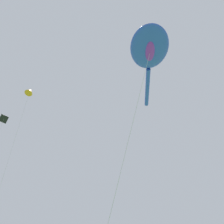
{
  "coord_description": "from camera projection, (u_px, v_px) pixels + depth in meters",
  "views": [
    {
      "loc": [
        -9.51,
        -1.42,
        1.69
      ],
      "look_at": [
        0.56,
        8.21,
        11.91
      ],
      "focal_mm": 36.02,
      "sensor_mm": 36.0,
      "label": 1
    }
  ],
  "objects": [
    {
      "name": "small_kite_tiny_distant",
      "position": [
        2.0,
        124.0,
        28.88
      ],
      "size": [
        1.74,
        4.72,
        18.95
      ],
      "rotation": [
        0.0,
        0.0,
        1.46
      ],
      "color": "black",
      "rests_on": "ground"
    },
    {
      "name": "big_show_kite",
      "position": [
        149.0,
        50.0,
        21.24
      ],
      "size": [
        9.8,
        8.4,
        19.62
      ],
      "rotation": [
        0.0,
        0.0,
        -2.47
      ],
      "color": "blue",
      "rests_on": "ground"
    },
    {
      "name": "small_kite_triangle_green",
      "position": [
        30.0,
        91.0,
        35.13
      ],
      "size": [
        1.92,
        2.55,
        25.81
      ],
      "rotation": [
        0.0,
        0.0,
        2.1
      ],
      "color": "orange",
      "rests_on": "ground"
    }
  ]
}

